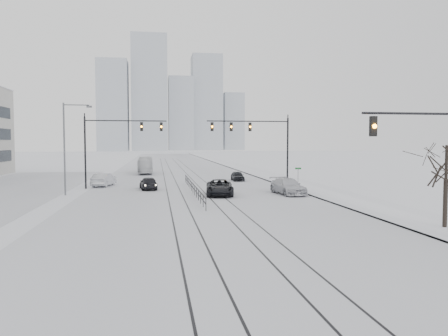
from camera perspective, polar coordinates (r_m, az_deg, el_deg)
ground at (r=15.58m, az=5.26°, el=-15.95°), size 500.00×500.00×0.00m
road at (r=74.53m, az=-5.94°, el=-0.64°), size 22.00×260.00×0.02m
sidewalk_east at (r=76.38m, az=4.23°, el=-0.48°), size 5.00×260.00×0.16m
curb at (r=75.87m, az=2.42°, el=-0.51°), size 0.10×260.00×0.12m
parking_strip at (r=52.19m, az=-27.04°, el=-2.67°), size 14.00×60.00×0.03m
tram_rails at (r=54.63m, az=-4.92°, el=-2.06°), size 5.30×180.00×0.01m
skyline at (r=289.15m, az=-7.05°, el=8.36°), size 96.00×48.00×72.00m
traffic_mast_near at (r=24.85m, az=26.62°, el=1.64°), size 6.10×0.37×7.00m
traffic_mast_ne at (r=50.64m, az=4.69°, el=4.02°), size 9.60×0.37×8.00m
traffic_mast_nw at (r=50.51m, az=-14.36°, el=3.72°), size 9.10×0.37×8.00m
street_light_west at (r=45.10m, az=-19.77°, el=3.22°), size 2.73×0.25×9.00m
bare_tree at (r=28.69m, az=27.08°, el=1.66°), size 4.40×4.40×6.10m
median_fence at (r=44.65m, az=-4.08°, el=-2.61°), size 0.06×24.00×1.00m
street_sign at (r=48.89m, az=9.65°, el=-0.87°), size 0.70×0.06×2.40m
sedan_sb_inner at (r=48.41m, az=-9.84°, el=-1.97°), size 2.20×4.36×1.42m
sedan_sb_outer at (r=53.28m, az=-15.43°, el=-1.49°), size 2.57×4.95×1.55m
sedan_nb_front at (r=42.42m, az=-0.59°, el=-2.59°), size 3.17×5.79×1.54m
sedan_nb_right at (r=43.78m, az=8.35°, el=-2.41°), size 2.82×5.68×1.59m
sedan_nb_far at (r=58.77m, az=1.77°, el=-1.07°), size 1.58×3.77×1.27m
box_truck at (r=73.56m, az=-10.22°, el=0.34°), size 2.43×9.86×2.74m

